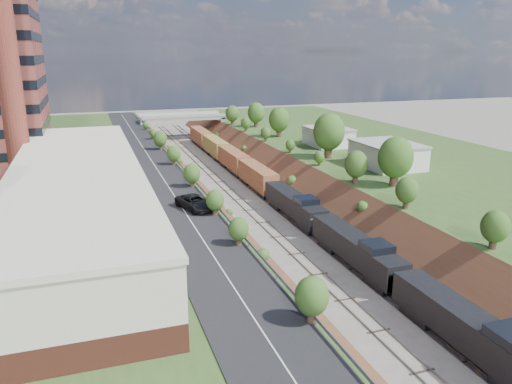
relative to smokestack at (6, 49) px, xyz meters
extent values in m
cube|color=#314F20|center=(3.00, 4.00, -22.50)|extent=(44.00, 180.00, 5.00)
cube|color=#314F20|center=(69.00, 4.00, -22.50)|extent=(44.00, 180.00, 5.00)
cube|color=brown|center=(25.00, 4.00, -25.00)|extent=(10.00, 180.00, 10.00)
cube|color=brown|center=(47.00, 4.00, -25.00)|extent=(10.00, 180.00, 10.00)
cube|color=gray|center=(33.40, 4.00, -24.91)|extent=(1.58, 180.00, 0.18)
cube|color=gray|center=(38.60, 4.00, -24.91)|extent=(1.58, 180.00, 0.18)
cube|color=black|center=(20.50, 4.00, -19.95)|extent=(8.00, 180.00, 0.10)
cube|color=#99999E|center=(24.60, 4.00, -19.45)|extent=(0.06, 171.00, 0.30)
cube|color=brown|center=(8.00, -18.00, -18.90)|extent=(14.00, 62.00, 2.20)
cube|color=beige|center=(8.00, -18.00, -15.65)|extent=(14.00, 62.00, 4.30)
cube|color=beige|center=(8.00, -18.00, -13.25)|extent=(14.30, 62.30, 0.50)
cylinder|color=brown|center=(0.00, 0.00, 0.00)|extent=(3.20, 3.20, 40.00)
cube|color=gray|center=(24.50, 66.00, -21.90)|extent=(1.50, 8.00, 6.20)
cube|color=gray|center=(47.50, 66.00, -21.90)|extent=(1.50, 8.00, 6.20)
cube|color=gray|center=(36.00, 66.00, -18.80)|extent=(24.00, 8.00, 1.00)
cube|color=gray|center=(36.00, 62.00, -18.00)|extent=(24.00, 0.30, 0.80)
cube|color=gray|center=(36.00, 70.00, -18.00)|extent=(24.00, 0.30, 0.80)
cube|color=silver|center=(59.50, -4.00, -18.00)|extent=(9.00, 12.00, 4.00)
cube|color=silver|center=(59.00, 18.00, -18.20)|extent=(8.00, 10.00, 3.60)
cylinder|color=#473323|center=(53.00, -16.00, -18.69)|extent=(1.30, 1.30, 2.62)
ellipsoid|color=#305A1F|center=(53.00, -16.00, -15.54)|extent=(5.25, 5.25, 6.30)
cylinder|color=#473323|center=(24.20, -36.00, -19.39)|extent=(0.66, 0.66, 1.22)
ellipsoid|color=#305A1F|center=(24.20, -36.00, -17.92)|extent=(2.45, 2.45, 2.94)
cube|color=black|center=(38.60, -48.99, -22.68)|extent=(2.95, 17.72, 2.83)
cube|color=black|center=(38.60, -53.35, -20.90)|extent=(2.89, 3.10, 0.90)
cube|color=black|center=(38.60, -30.28, -22.68)|extent=(2.95, 17.72, 2.83)
cube|color=black|center=(38.60, -11.56, -22.68)|extent=(2.95, 17.72, 2.83)
cube|color=brown|center=(38.60, 29.84, -22.33)|extent=(2.95, 63.06, 3.54)
imported|color=black|center=(22.01, -17.99, -19.00)|extent=(4.82, 7.08, 1.80)
camera|label=1|loc=(9.75, -78.50, -0.31)|focal=35.00mm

